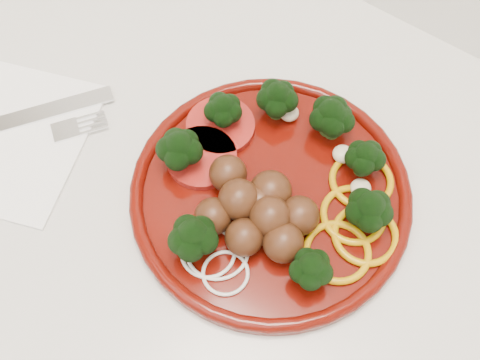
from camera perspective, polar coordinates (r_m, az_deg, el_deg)
The scene contains 3 objects.
counter at distance 1.03m, azimuth -0.92°, elevation -12.19°, with size 2.40×0.60×0.90m.
plate at distance 0.59m, azimuth 3.21°, elevation -0.78°, with size 0.28×0.28×0.06m.
napkin at distance 0.69m, azimuth -21.73°, elevation 3.99°, with size 0.18×0.18×0.00m, color white.
Camera 1 is at (0.18, 1.48, 1.44)m, focal length 45.00 mm.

